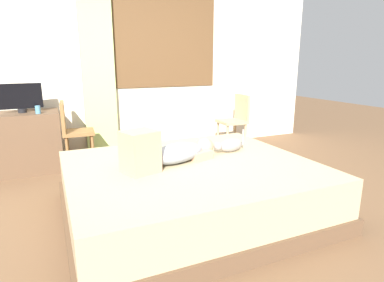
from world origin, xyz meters
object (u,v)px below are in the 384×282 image
(bed, at_px, (191,189))
(person_lying, at_px, (168,152))
(cat, at_px, (229,145))
(chair_spare, at_px, (236,118))
(cup, at_px, (38,110))
(chair_by_desk, at_px, (72,129))
(tv_monitor, at_px, (21,98))
(desk, at_px, (22,142))

(bed, bearing_deg, person_lying, 162.96)
(cat, relative_size, chair_spare, 0.42)
(person_lying, relative_size, cup, 9.92)
(person_lying, distance_m, chair_by_desk, 1.87)
(cat, height_order, tv_monitor, tv_monitor)
(tv_monitor, xyz_separation_m, chair_by_desk, (0.54, -0.10, -0.41))
(cup, relative_size, chair_spare, 0.11)
(cat, distance_m, cup, 2.33)
(bed, xyz_separation_m, person_lying, (-0.19, 0.06, 0.35))
(tv_monitor, height_order, cup, tv_monitor)
(cat, distance_m, chair_spare, 1.75)
(bed, xyz_separation_m, cup, (-1.22, 1.75, 0.55))
(person_lying, relative_size, desk, 1.04)
(desk, height_order, chair_spare, chair_spare)
(chair_spare, bearing_deg, tv_monitor, 174.61)
(desk, relative_size, cup, 9.58)
(person_lying, relative_size, cat, 2.60)
(chair_by_desk, relative_size, chair_spare, 1.00)
(chair_by_desk, height_order, chair_spare, same)
(bed, xyz_separation_m, tv_monitor, (-1.39, 1.91, 0.69))
(chair_spare, bearing_deg, person_lying, -136.50)
(cat, bearing_deg, chair_spare, 56.10)
(tv_monitor, relative_size, chair_spare, 0.56)
(person_lying, distance_m, cup, 1.99)
(desk, distance_m, tv_monitor, 0.55)
(chair_by_desk, bearing_deg, desk, 170.58)
(cup, xyz_separation_m, chair_by_desk, (0.37, 0.06, -0.28))
(person_lying, height_order, cup, cup)
(bed, relative_size, chair_spare, 2.50)
(person_lying, height_order, desk, person_lying)
(cup, distance_m, chair_spare, 2.71)
(bed, bearing_deg, cup, 124.75)
(person_lying, xyz_separation_m, cat, (0.69, 0.13, -0.05))
(person_lying, distance_m, tv_monitor, 2.23)
(chair_by_desk, xyz_separation_m, chair_spare, (2.32, -0.17, 0.00))
(tv_monitor, xyz_separation_m, cup, (0.18, -0.16, -0.13))
(desk, bearing_deg, bed, -52.97)
(bed, distance_m, desk, 2.39)
(tv_monitor, bearing_deg, cup, -41.57)
(tv_monitor, height_order, chair_spare, tv_monitor)
(person_lying, distance_m, desk, 2.24)
(bed, relative_size, chair_by_desk, 2.50)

